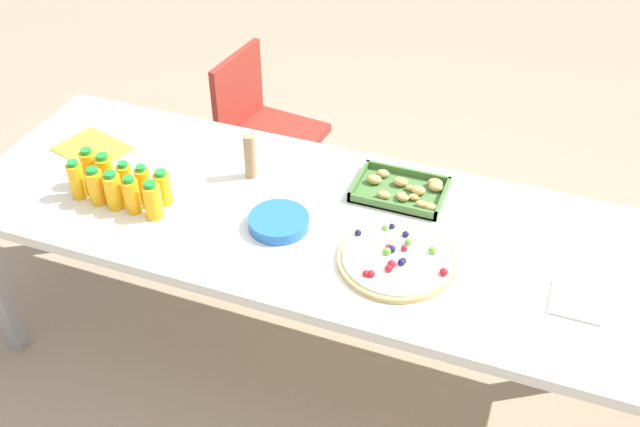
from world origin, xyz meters
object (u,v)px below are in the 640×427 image
at_px(juice_bottle_2, 114,191).
at_px(cardboard_tube, 250,156).
at_px(juice_bottle_5, 90,168).
at_px(snack_tray, 403,190).
at_px(juice_bottle_9, 163,188).
at_px(party_table, 311,229).
at_px(juice_bottle_3, 132,195).
at_px(juice_bottle_4, 153,201).
at_px(plate_stack, 279,222).
at_px(juice_bottle_6, 106,173).
at_px(chair_far_left, 261,125).
at_px(juice_bottle_0, 77,180).
at_px(napkin_stack, 576,302).
at_px(juice_bottle_7, 126,179).
at_px(fruit_pizza, 396,259).
at_px(juice_bottle_8, 143,183).
at_px(juice_bottle_1, 96,186).
at_px(paper_folder, 93,149).

distance_m(juice_bottle_2, cardboard_tube, 0.49).
distance_m(juice_bottle_5, snack_tray, 1.11).
distance_m(juice_bottle_9, cardboard_tube, 0.33).
relative_size(juice_bottle_2, juice_bottle_9, 1.09).
bearing_deg(party_table, cardboard_tube, 153.67).
bearing_deg(juice_bottle_3, juice_bottle_2, 179.74).
relative_size(juice_bottle_5, cardboard_tube, 0.87).
bearing_deg(juice_bottle_4, plate_stack, 12.84).
height_order(juice_bottle_6, cardboard_tube, cardboard_tube).
height_order(chair_far_left, juice_bottle_0, juice_bottle_0).
bearing_deg(juice_bottle_9, chair_far_left, 93.99).
height_order(juice_bottle_2, juice_bottle_9, juice_bottle_2).
height_order(juice_bottle_0, juice_bottle_4, juice_bottle_0).
height_order(plate_stack, napkin_stack, plate_stack).
relative_size(juice_bottle_4, plate_stack, 0.69).
distance_m(juice_bottle_7, fruit_pizza, 0.99).
relative_size(juice_bottle_3, juice_bottle_8, 1.04).
height_order(juice_bottle_4, juice_bottle_9, juice_bottle_4).
height_order(chair_far_left, fruit_pizza, chair_far_left).
relative_size(juice_bottle_2, juice_bottle_5, 0.95).
height_order(juice_bottle_0, napkin_stack, juice_bottle_0).
xyz_separation_m(juice_bottle_7, fruit_pizza, (0.99, -0.01, -0.05)).
bearing_deg(juice_bottle_3, snack_tray, 26.52).
height_order(party_table, juice_bottle_3, juice_bottle_3).
relative_size(juice_bottle_5, juice_bottle_6, 1.00).
bearing_deg(juice_bottle_2, chair_far_left, 85.52).
xyz_separation_m(juice_bottle_1, paper_folder, (-0.21, 0.27, -0.06)).
distance_m(plate_stack, paper_folder, 0.87).
bearing_deg(juice_bottle_5, party_table, 7.32).
xyz_separation_m(chair_far_left, juice_bottle_3, (-0.01, -1.02, 0.31)).
bearing_deg(plate_stack, juice_bottle_1, -171.63).
xyz_separation_m(party_table, juice_bottle_3, (-0.58, -0.19, 0.13)).
xyz_separation_m(juice_bottle_4, cardboard_tube, (0.21, 0.33, 0.02)).
bearing_deg(juice_bottle_4, chair_far_left, 94.12).
bearing_deg(juice_bottle_5, juice_bottle_9, -0.49).
distance_m(juice_bottle_7, cardboard_tube, 0.44).
bearing_deg(party_table, juice_bottle_5, -172.68).
relative_size(juice_bottle_0, juice_bottle_8, 1.08).
bearing_deg(fruit_pizza, juice_bottle_4, -175.75).
bearing_deg(juice_bottle_8, juice_bottle_4, -42.75).
bearing_deg(snack_tray, juice_bottle_2, -155.34).
height_order(juice_bottle_0, snack_tray, juice_bottle_0).
height_order(party_table, juice_bottle_1, juice_bottle_1).
distance_m(juice_bottle_6, paper_folder, 0.29).
xyz_separation_m(juice_bottle_0, snack_tray, (1.06, 0.41, -0.05)).
distance_m(juice_bottle_3, fruit_pizza, 0.92).
height_order(juice_bottle_0, juice_bottle_2, juice_bottle_0).
bearing_deg(juice_bottle_7, juice_bottle_2, -89.07).
distance_m(juice_bottle_1, cardboard_tube, 0.54).
relative_size(juice_bottle_1, juice_bottle_4, 1.01).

